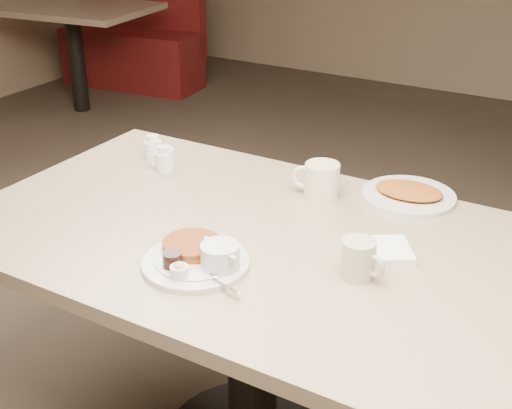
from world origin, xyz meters
The scene contains 9 objects.
diner_table centered at (0.00, 0.00, 0.58)m, with size 1.50×0.90×0.75m.
main_plate centered at (-0.02, -0.20, 0.77)m, with size 0.33×0.33×0.07m.
coffee_mug_near centered at (0.31, -0.06, 0.80)m, with size 0.12×0.09×0.09m.
napkin centered at (0.32, 0.06, 0.76)m, with size 0.19×0.18×0.02m.
coffee_mug_far centered at (0.06, 0.28, 0.80)m, with size 0.14×0.11×0.10m.
creamer_left centered at (-0.43, 0.20, 0.79)m, with size 0.08×0.06×0.08m.
creamer_right centered at (-0.52, 0.26, 0.79)m, with size 0.08×0.06×0.08m.
hash_plate centered at (0.28, 0.39, 0.76)m, with size 0.26×0.26×0.04m.
booth_back_left centered at (-2.81, 2.85, 0.41)m, with size 1.25×1.42×1.12m.
Camera 1 is at (0.77, -1.29, 1.57)m, focal length 47.52 mm.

